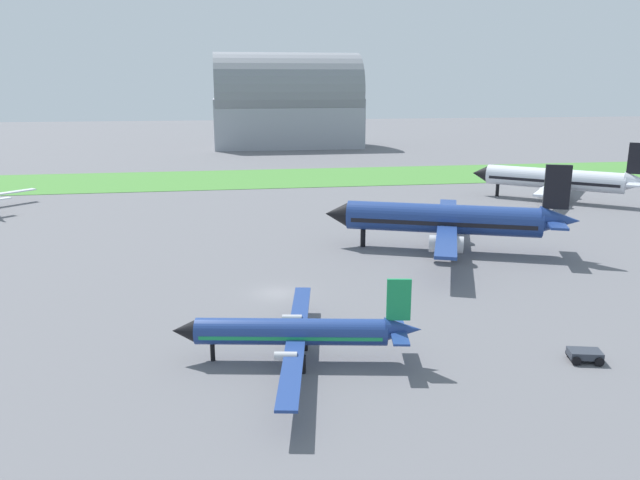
% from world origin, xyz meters
% --- Properties ---
extents(ground_plane, '(600.00, 600.00, 0.00)m').
position_xyz_m(ground_plane, '(0.00, 0.00, 0.00)').
color(ground_plane, slate).
extents(grass_taxiway_strip, '(360.00, 28.00, 0.08)m').
position_xyz_m(grass_taxiway_strip, '(0.00, 77.23, 0.04)').
color(grass_taxiway_strip, '#478438').
rests_on(grass_taxiway_strip, ground_plane).
extents(airplane_parked_jet_far, '(26.23, 25.74, 11.05)m').
position_xyz_m(airplane_parked_jet_far, '(54.04, 41.73, 3.98)').
color(airplane_parked_jet_far, silver).
rests_on(airplane_parked_jet_far, ground_plane).
extents(airplane_midfield_jet, '(30.41, 30.63, 11.31)m').
position_xyz_m(airplane_midfield_jet, '(22.70, 12.72, 4.07)').
color(airplane_midfield_jet, navy).
rests_on(airplane_midfield_jet, ground_plane).
extents(airplane_foreground_turboprop, '(19.01, 22.10, 6.66)m').
position_xyz_m(airplane_foreground_turboprop, '(0.13, -15.89, 2.44)').
color(airplane_foreground_turboprop, navy).
rests_on(airplane_foreground_turboprop, ground_plane).
extents(baggage_cart_near_gate, '(2.73, 2.27, 0.90)m').
position_xyz_m(baggage_cart_near_gate, '(21.93, -19.42, 0.57)').
color(baggage_cart_near_gate, '#2D333D').
rests_on(baggage_cart_near_gate, ground_plane).
extents(hangar_distant, '(47.69, 24.34, 30.13)m').
position_xyz_m(hangar_distant, '(16.84, 145.48, 14.18)').
color(hangar_distant, '#9399A3').
rests_on(hangar_distant, ground_plane).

